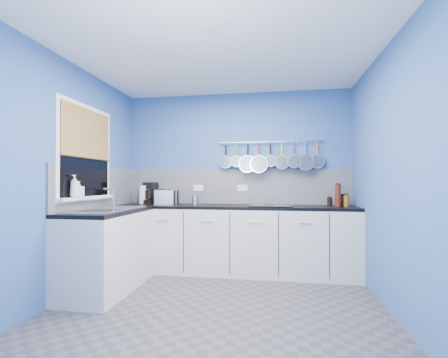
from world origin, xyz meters
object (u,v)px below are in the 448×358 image
(soap_bottle_b, at_px, (79,189))
(canister, at_px, (195,200))
(hob, at_px, (270,206))
(coffee_maker, at_px, (150,193))
(toaster, at_px, (166,197))
(soap_bottle_a, at_px, (75,186))
(paper_towel, at_px, (143,195))

(soap_bottle_b, bearing_deg, canister, 49.67)
(hob, bearing_deg, canister, 173.61)
(soap_bottle_b, relative_size, coffee_maker, 0.55)
(toaster, bearing_deg, coffee_maker, 158.32)
(soap_bottle_a, distance_m, coffee_maker, 1.34)
(coffee_maker, relative_size, hob, 0.56)
(paper_towel, bearing_deg, soap_bottle_a, -98.83)
(coffee_maker, bearing_deg, canister, 8.23)
(coffee_maker, distance_m, toaster, 0.26)
(soap_bottle_a, distance_m, soap_bottle_b, 0.08)
(toaster, relative_size, canister, 2.38)
(canister, bearing_deg, soap_bottle_a, -128.58)
(paper_towel, relative_size, hob, 0.48)
(coffee_maker, bearing_deg, soap_bottle_a, -88.67)
(coffee_maker, bearing_deg, hob, 7.84)
(soap_bottle_a, height_order, coffee_maker, soap_bottle_a)
(toaster, xyz_separation_m, canister, (0.44, -0.04, -0.03))
(paper_towel, distance_m, coffee_maker, 0.10)
(toaster, distance_m, canister, 0.45)
(soap_bottle_b, relative_size, toaster, 0.56)
(soap_bottle_a, bearing_deg, canister, 51.42)
(soap_bottle_b, bearing_deg, toaster, 65.68)
(soap_bottle_a, relative_size, hob, 0.43)
(soap_bottle_b, xyz_separation_m, canister, (0.99, 1.16, -0.17))
(soap_bottle_b, distance_m, hob, 2.30)
(soap_bottle_a, relative_size, coffee_maker, 0.77)
(soap_bottle_b, height_order, canister, soap_bottle_b)
(hob, bearing_deg, soap_bottle_a, -151.13)
(coffee_maker, height_order, toaster, coffee_maker)
(soap_bottle_a, bearing_deg, toaster, 66.95)
(soap_bottle_b, bearing_deg, coffee_maker, 76.60)
(coffee_maker, bearing_deg, toaster, 7.46)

